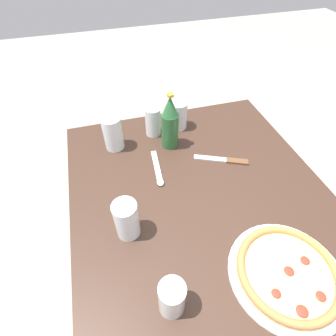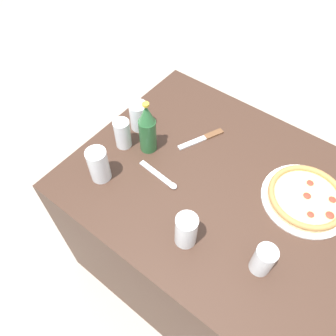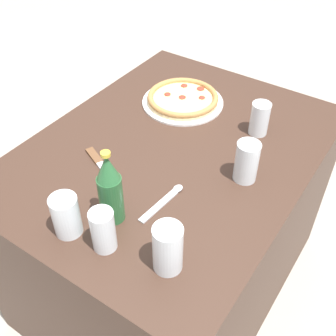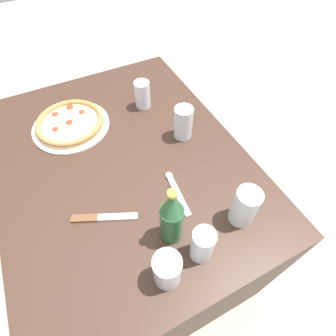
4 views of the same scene
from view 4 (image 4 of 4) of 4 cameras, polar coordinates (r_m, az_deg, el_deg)
The scene contains 11 objects.
ground_plane at distance 1.63m, azimuth -6.42°, elevation -14.91°, with size 8.00×8.00×0.00m, color #A89E8E.
table at distance 1.29m, azimuth -7.92°, elevation -8.52°, with size 1.13×0.87×0.75m.
pizza_margherita at distance 1.14m, azimuth -20.50°, elevation 9.09°, with size 0.31×0.31×0.04m.
glass_iced_tea at distance 0.72m, azimuth -0.18°, elevation -21.41°, with size 0.07×0.07×0.12m.
glass_red_wine at distance 1.00m, azimuth 3.44°, elevation 9.37°, with size 0.07×0.07×0.13m.
glass_cola at distance 0.74m, azimuth 7.42°, elevation -16.42°, with size 0.06×0.06×0.12m.
glass_water at distance 1.15m, azimuth -5.55°, elevation 15.47°, with size 0.06×0.06×0.12m.
glass_lemonade at distance 0.81m, azimuth 16.21°, elevation -8.33°, with size 0.07×0.07×0.14m.
beer_bottle at distance 0.71m, azimuth 0.83°, elevation -10.63°, with size 0.07×0.07×0.23m.
knife at distance 0.85m, azimuth -14.34°, elevation -10.40°, with size 0.11×0.20×0.01m.
spoon at distance 0.88m, azimuth 1.62°, elevation -4.50°, with size 0.18×0.04×0.01m.
Camera 4 is at (-0.63, 0.12, 1.50)m, focal length 28.00 mm.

